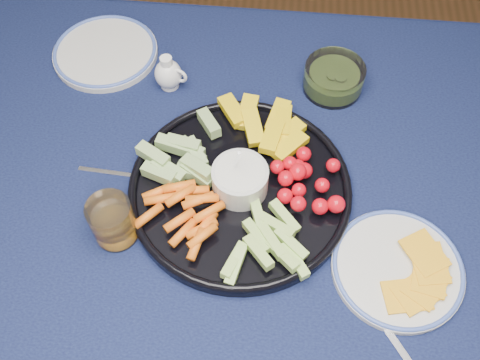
# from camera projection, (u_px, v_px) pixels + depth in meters

# --- Properties ---
(dining_table) EXTENTS (1.67, 1.07, 0.75)m
(dining_table) POSITION_uv_depth(u_px,v_px,m) (222.00, 226.00, 1.04)
(dining_table) COLOR #4B2819
(dining_table) RESTS_ON ground
(crudite_platter) EXTENTS (0.40, 0.40, 0.13)m
(crudite_platter) POSITION_uv_depth(u_px,v_px,m) (238.00, 186.00, 0.96)
(crudite_platter) COLOR black
(crudite_platter) RESTS_ON dining_table
(creamer_pitcher) EXTENTS (0.07, 0.06, 0.08)m
(creamer_pitcher) POSITION_uv_depth(u_px,v_px,m) (169.00, 74.00, 1.09)
(creamer_pitcher) COLOR white
(creamer_pitcher) RESTS_ON dining_table
(pickle_bowl) EXTENTS (0.12, 0.12, 0.06)m
(pickle_bowl) POSITION_uv_depth(u_px,v_px,m) (334.00, 79.00, 1.09)
(pickle_bowl) COLOR silver
(pickle_bowl) RESTS_ON dining_table
(cheese_plate) EXTENTS (0.22, 0.22, 0.03)m
(cheese_plate) POSITION_uv_depth(u_px,v_px,m) (398.00, 268.00, 0.88)
(cheese_plate) COLOR silver
(cheese_plate) RESTS_ON dining_table
(juice_tumbler) EXTENTS (0.08, 0.08, 0.09)m
(juice_tumbler) POSITION_uv_depth(u_px,v_px,m) (113.00, 223.00, 0.90)
(juice_tumbler) COLOR silver
(juice_tumbler) RESTS_ON dining_table
(fork_left) EXTENTS (0.14, 0.02, 0.00)m
(fork_left) POSITION_uv_depth(u_px,v_px,m) (122.00, 174.00, 0.99)
(fork_left) COLOR white
(fork_left) RESTS_ON dining_table
(side_plate_extra) EXTENTS (0.23, 0.23, 0.02)m
(side_plate_extra) POSITION_uv_depth(u_px,v_px,m) (105.00, 52.00, 1.16)
(side_plate_extra) COLOR silver
(side_plate_extra) RESTS_ON dining_table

